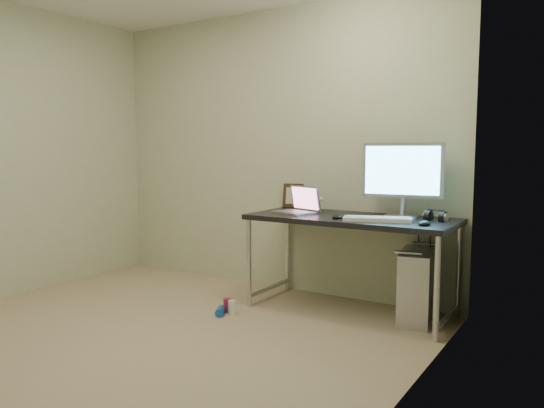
{
  "coord_description": "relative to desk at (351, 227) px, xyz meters",
  "views": [
    {
      "loc": [
        2.57,
        -2.34,
        1.27
      ],
      "look_at": [
        0.43,
        1.05,
        0.85
      ],
      "focal_mm": 35.0,
      "sensor_mm": 36.0,
      "label": 1
    }
  ],
  "objects": [
    {
      "name": "floor",
      "position": [
        -0.93,
        -1.4,
        -0.67
      ],
      "size": [
        3.5,
        3.5,
        0.0
      ],
      "primitive_type": "plane",
      "color": "tan",
      "rests_on": "ground"
    },
    {
      "name": "wall_back",
      "position": [
        -0.93,
        0.35,
        0.58
      ],
      "size": [
        3.5,
        0.02,
        2.5
      ],
      "primitive_type": "cube",
      "color": "beige",
      "rests_on": "ground"
    },
    {
      "name": "wall_right",
      "position": [
        0.82,
        -1.4,
        0.58
      ],
      "size": [
        0.02,
        3.5,
        2.5
      ],
      "primitive_type": "cube",
      "color": "beige",
      "rests_on": "ground"
    },
    {
      "name": "desk",
      "position": [
        0.0,
        0.0,
        0.0
      ],
      "size": [
        1.58,
        0.69,
        0.75
      ],
      "color": "black",
      "rests_on": "ground"
    },
    {
      "name": "tower_computer",
      "position": [
        0.5,
        0.06,
        -0.41
      ],
      "size": [
        0.31,
        0.54,
        0.56
      ],
      "rotation": [
        0.0,
        0.0,
        0.2
      ],
      "color": "#BCBBC0",
      "rests_on": "ground"
    },
    {
      "name": "cable_a",
      "position": [
        0.45,
        0.3,
        -0.27
      ],
      "size": [
        0.01,
        0.16,
        0.69
      ],
      "primitive_type": "cylinder",
      "rotation": [
        0.21,
        0.0,
        0.0
      ],
      "color": "black",
      "rests_on": "ground"
    },
    {
      "name": "cable_b",
      "position": [
        0.54,
        0.28,
        -0.29
      ],
      "size": [
        0.02,
        0.11,
        0.71
      ],
      "primitive_type": "cylinder",
      "rotation": [
        0.14,
        0.0,
        0.09
      ],
      "color": "black",
      "rests_on": "ground"
    },
    {
      "name": "can_red",
      "position": [
        -0.8,
        -0.53,
        -0.62
      ],
      "size": [
        0.08,
        0.08,
        0.11
      ],
      "primitive_type": "cylinder",
      "rotation": [
        0.0,
        0.0,
        0.42
      ],
      "color": "#B41D3F",
      "rests_on": "ground"
    },
    {
      "name": "can_white",
      "position": [
        -0.73,
        -0.56,
        -0.62
      ],
      "size": [
        0.06,
        0.06,
        0.11
      ],
      "primitive_type": "cylinder",
      "rotation": [
        0.0,
        0.0,
        0.06
      ],
      "color": "white",
      "rests_on": "ground"
    },
    {
      "name": "can_blue",
      "position": [
        -0.79,
        -0.62,
        -0.64
      ],
      "size": [
        0.12,
        0.14,
        0.07
      ],
      "primitive_type": "cylinder",
      "rotation": [
        1.57,
        0.0,
        0.51
      ],
      "color": "blue",
      "rests_on": "ground"
    },
    {
      "name": "laptop",
      "position": [
        -0.45,
        -0.03,
        0.13
      ],
      "size": [
        0.38,
        0.34,
        0.22
      ],
      "rotation": [
        0.0,
        0.0,
        -0.32
      ],
      "color": "#B1B0B8",
      "rests_on": "desk"
    },
    {
      "name": "monitor",
      "position": [
        0.34,
        0.16,
        0.41
      ],
      "size": [
        0.6,
        0.21,
        0.57
      ],
      "rotation": [
        0.0,
        0.0,
        0.16
      ],
      "color": "#B1B0B8",
      "rests_on": "desk"
    },
    {
      "name": "keyboard",
      "position": [
        0.27,
        -0.15,
        0.09
      ],
      "size": [
        0.51,
        0.3,
        0.03
      ],
      "primitive_type": "cube",
      "rotation": [
        0.0,
        0.0,
        0.32
      ],
      "color": "white",
      "rests_on": "desk"
    },
    {
      "name": "mouse_right",
      "position": [
        0.61,
        -0.16,
        0.1
      ],
      "size": [
        0.08,
        0.13,
        0.04
      ],
      "primitive_type": "ellipsoid",
      "rotation": [
        0.0,
        0.0,
        0.02
      ],
      "color": "black",
      "rests_on": "desk"
    },
    {
      "name": "mouse_left",
      "position": [
        -0.04,
        -0.16,
        0.1
      ],
      "size": [
        0.08,
        0.12,
        0.04
      ],
      "primitive_type": "ellipsoid",
      "rotation": [
        0.0,
        0.0,
        0.03
      ],
      "color": "black",
      "rests_on": "desk"
    },
    {
      "name": "headphones",
      "position": [
        0.62,
        0.1,
        0.11
      ],
      "size": [
        0.17,
        0.1,
        0.1
      ],
      "rotation": [
        0.0,
        0.0,
        -0.17
      ],
      "color": "black",
      "rests_on": "desk"
    },
    {
      "name": "picture_frame",
      "position": [
        -0.65,
        0.32,
        0.19
      ],
      "size": [
        0.27,
        0.14,
        0.21
      ],
      "primitive_type": "cube",
      "rotation": [
        -0.21,
        0.0,
        0.28
      ],
      "color": "black",
      "rests_on": "desk"
    },
    {
      "name": "webcam",
      "position": [
        -0.4,
        0.25,
        0.16
      ],
      "size": [
        0.04,
        0.04,
        0.11
      ],
      "rotation": [
        0.0,
        0.0,
        -0.27
      ],
      "color": "silver",
      "rests_on": "desk"
    }
  ]
}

